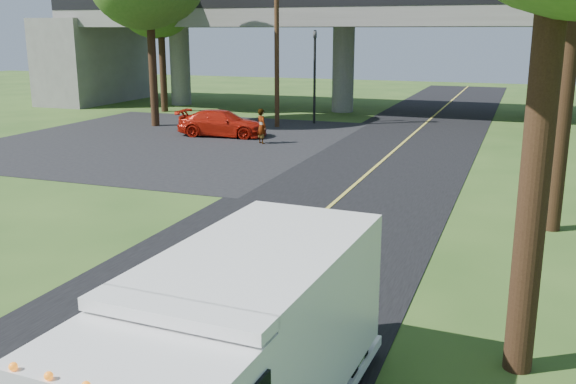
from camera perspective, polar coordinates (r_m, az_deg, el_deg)
The scene contains 10 objects.
ground at distance 11.50m, azimuth -9.72°, elevation -12.78°, with size 120.00×120.00×0.00m, color #2E4F1C.
road at distance 20.21m, azimuth 4.47°, elevation -0.68°, with size 7.00×90.00×0.02m, color black.
parking_lot at distance 31.79m, azimuth -10.85°, elevation 4.55°, with size 16.00×18.00×0.01m, color black.
lane_line at distance 20.20m, azimuth 4.47°, elevation -0.63°, with size 0.12×90.00×0.01m, color gold.
overpass at distance 41.16m, azimuth 13.27°, elevation 12.93°, with size 54.00×10.00×7.30m.
traffic_signal at distance 36.64m, azimuth 2.39°, elevation 11.06°, with size 0.18×0.22×5.20m.
utility_pole at distance 35.22m, azimuth -1.01°, elevation 13.21°, with size 1.60×0.26×9.00m.
step_van at distance 8.23m, azimuth -4.26°, elevation -13.62°, with size 2.43×5.97×2.47m.
red_sedan at distance 32.49m, azimuth -5.86°, elevation 6.09°, with size 1.83×4.50×1.31m, color #B1190A.
pedestrian at distance 30.14m, azimuth -2.36°, elevation 5.85°, with size 0.60×0.39×1.65m, color gray.
Camera 1 is at (5.28, -8.81, 5.17)m, focal length 40.00 mm.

